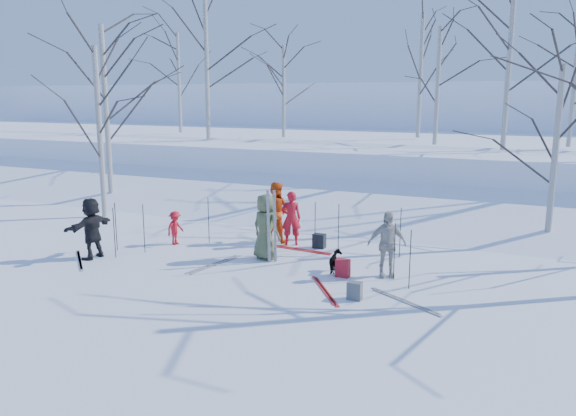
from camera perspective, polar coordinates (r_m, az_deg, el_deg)
The scene contains 40 objects.
ground at distance 13.76m, azimuth -2.62°, elevation -6.44°, with size 120.00×120.00×0.00m, color white.
snow_ramp at distance 20.00m, azimuth 6.59°, elevation -0.40°, with size 70.00×9.50×1.40m, color white.
snow_plateau at distance 29.44m, azimuth 12.74°, elevation 4.85°, with size 70.00×18.00×2.20m, color white.
far_hill at distance 50.05m, azimuth 17.92°, elevation 8.31°, with size 90.00×30.00×6.00m, color white.
skier_olive_center at distance 14.56m, azimuth -2.30°, elevation -1.92°, with size 0.84×0.55×1.72m, color #4B5432.
skier_red_north at distance 15.95m, azimuth 0.31°, elevation -1.04°, with size 0.57×0.37×1.56m, color red.
skier_redor_behind at distance 16.31m, azimuth -1.28°, elevation -0.40°, with size 0.86×0.67×1.76m, color #DB4B10.
skier_red_seated at distance 16.38m, azimuth -11.38°, elevation -1.99°, with size 0.63×0.36×0.97m, color red.
skier_cream_east at distance 13.36m, azimuth 10.00°, elevation -3.64°, with size 0.92×0.38×1.58m, color beige.
skier_grey_west at distance 15.51m, azimuth -19.31°, elevation -1.95°, with size 1.50×0.48×1.61m, color black.
dog at distance 13.65m, azimuth 4.84°, elevation -5.46°, with size 0.29×0.63×0.53m, color black.
upright_ski_left at distance 14.18m, azimuth -1.99°, elevation -1.91°, with size 0.07×0.02×1.90m, color silver.
upright_ski_right at distance 14.22m, azimuth -1.34°, elevation -1.87°, with size 0.07×0.02×1.90m, color silver.
ski_pair_a at distance 15.59m, azimuth 1.25°, elevation -4.25°, with size 1.91×0.37×0.02m, color red, non-canonical shape.
ski_pair_b at distance 12.45m, azimuth 3.75°, elevation -8.36°, with size 1.26×1.66×0.02m, color red, non-canonical shape.
ski_pair_c at distance 15.59m, azimuth -20.40°, elevation -4.98°, with size 1.54×1.43×0.02m, color silver, non-canonical shape.
ski_pair_d at distance 14.39m, azimuth -7.47°, elevation -5.68°, with size 0.52×1.91×0.02m, color silver, non-canonical shape.
ski_pair_e at distance 12.06m, azimuth 11.78°, elevation -9.25°, with size 1.74×1.13×0.02m, color silver, non-canonical shape.
ski_pole_a at distance 15.49m, azimuth 2.77°, elevation -1.84°, with size 0.02×0.02×1.34m, color black.
ski_pole_b at distance 16.32m, azimuth -8.07°, elevation -1.26°, with size 0.02×0.02×1.34m, color black.
ski_pole_c at distance 15.39m, azimuth -17.24°, elevation -2.44°, with size 0.02×0.02×1.34m, color black.
ski_pole_d at distance 15.69m, azimuth -14.44°, elevation -2.02°, with size 0.02×0.02×1.34m, color black.
ski_pole_e at distance 12.64m, azimuth 12.29°, elevation -5.15°, with size 0.02×0.02×1.34m, color black.
ski_pole_f at distance 16.09m, azimuth -17.08°, elevation -1.84°, with size 0.02×0.02×1.34m, color black.
ski_pole_g at distance 15.33m, azimuth 5.15°, elevation -2.02°, with size 0.02×0.02×1.34m, color black.
ski_pole_h at distance 15.00m, azimuth 11.33°, elevation -2.50°, with size 0.02×0.02×1.34m, color black.
ski_pole_i at distance 13.21m, azimuth 10.76°, elevation -4.37°, with size 0.02×0.02×1.34m, color black.
backpack_red at distance 13.36m, azimuth 5.59°, elevation -6.10°, with size 0.32×0.22×0.42m, color maroon.
backpack_grey at distance 11.95m, azimuth 6.78°, elevation -8.35°, with size 0.30×0.20×0.38m, color #505357.
backpack_dark at distance 15.78m, azimuth 3.19°, elevation -3.36°, with size 0.34×0.24×0.40m, color black.
birch_plateau_a at distance 28.18m, azimuth 13.30°, elevation 12.91°, with size 4.66×4.66×5.80m, color silver, non-canonical shape.
birch_plateau_b at distance 25.00m, azimuth 27.05°, elevation 10.92°, with size 3.87×3.87×4.67m, color silver, non-canonical shape.
birch_plateau_d at distance 22.56m, azimuth 21.51°, elevation 13.21°, with size 4.84×4.84×6.06m, color silver, non-canonical shape.
birch_plateau_f at distance 26.72m, azimuth -8.27°, elevation 14.06°, with size 5.23×5.23×6.62m, color silver, non-canonical shape.
birch_plateau_g at distance 31.65m, azimuth -11.02°, elevation 12.33°, with size 4.30×4.30×5.29m, color silver, non-canonical shape.
birch_plateau_h at distance 24.15m, azimuth 14.94°, elevation 11.84°, with size 3.90×3.90×4.72m, color silver, non-canonical shape.
birch_plateau_i at distance 27.56m, azimuth -0.46°, elevation 11.72°, with size 3.64×3.64×4.34m, color silver, non-canonical shape.
birch_edge_a at distance 20.47m, azimuth -18.58°, elevation 7.18°, with size 4.68×4.68×5.83m, color silver, non-canonical shape.
birch_edge_d at distance 23.15m, azimuth -17.96°, elevation 8.89°, with size 5.39×5.39×6.84m, color silver, non-canonical shape.
birch_edge_e at distance 17.24m, azimuth 25.47°, elevation 4.65°, with size 4.13×4.13×5.04m, color silver, non-canonical shape.
Camera 1 is at (6.03, -11.63, 4.21)m, focal length 35.00 mm.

